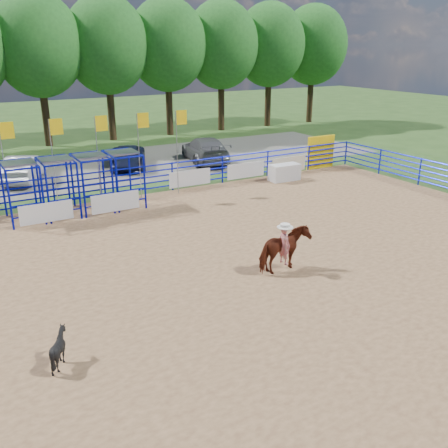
{
  "coord_description": "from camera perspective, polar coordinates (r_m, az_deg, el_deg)",
  "views": [
    {
      "loc": [
        -7.22,
        -13.21,
        7.19
      ],
      "look_at": [
        0.94,
        1.0,
        1.3
      ],
      "focal_mm": 40.0,
      "sensor_mm": 36.0,
      "label": 1
    }
  ],
  "objects": [
    {
      "name": "car_c",
      "position": [
        31.68,
        -10.93,
        7.49
      ],
      "size": [
        3.58,
        5.01,
        1.27
      ],
      "primitive_type": "imported",
      "rotation": [
        0.0,
        0.0,
        -0.36
      ],
      "color": "black",
      "rests_on": "gravel_strip"
    },
    {
      "name": "car_b",
      "position": [
        30.08,
        -21.88,
        5.96
      ],
      "size": [
        3.18,
        4.68,
        1.46
      ],
      "primitive_type": "imported",
      "rotation": [
        0.0,
        0.0,
        2.73
      ],
      "color": "#9C9FA5",
      "rests_on": "gravel_strip"
    },
    {
      "name": "car_d",
      "position": [
        32.71,
        -2.17,
        8.5
      ],
      "size": [
        3.37,
        5.81,
        1.58
      ],
      "primitive_type": "imported",
      "rotation": [
        0.0,
        0.0,
        2.92
      ],
      "color": "#5E5E61",
      "rests_on": "gravel_strip"
    },
    {
      "name": "ground",
      "position": [
        16.68,
        -1.09,
        -5.76
      ],
      "size": [
        120.0,
        120.0,
        0.0
      ],
      "primitive_type": "plane",
      "color": "#3A5C25",
      "rests_on": "ground"
    },
    {
      "name": "gravel_strip",
      "position": [
        31.88,
        -16.07,
        5.97
      ],
      "size": [
        40.0,
        10.0,
        0.01
      ],
      "primitive_type": "cube",
      "color": "slate",
      "rests_on": "ground"
    },
    {
      "name": "announcer_table",
      "position": [
        28.26,
        6.92,
        5.88
      ],
      "size": [
        1.74,
        0.86,
        0.91
      ],
      "primitive_type": "cube",
      "rotation": [
        0.0,
        0.0,
        -0.03
      ],
      "color": "silver",
      "rests_on": "arena_dirt"
    },
    {
      "name": "calf",
      "position": [
        12.71,
        -18.34,
        -13.34
      ],
      "size": [
        0.98,
        0.93,
        0.88
      ],
      "primitive_type": "imported",
      "rotation": [
        0.0,
        0.0,
        1.89
      ],
      "color": "black",
      "rests_on": "arena_dirt"
    },
    {
      "name": "arena_dirt",
      "position": [
        16.68,
        -1.09,
        -5.73
      ],
      "size": [
        30.0,
        20.0,
        0.02
      ],
      "primitive_type": "cube",
      "color": "#A47B52",
      "rests_on": "ground"
    },
    {
      "name": "treeline",
      "position": [
        39.87,
        -20.6,
        19.1
      ],
      "size": [
        56.4,
        6.4,
        11.24
      ],
      "color": "#3F2B19",
      "rests_on": "ground"
    },
    {
      "name": "perimeter_fence",
      "position": [
        16.37,
        -1.1,
        -3.39
      ],
      "size": [
        30.1,
        20.1,
        1.5
      ],
      "color": "#0810B0",
      "rests_on": "ground"
    },
    {
      "name": "horse_and_rider",
      "position": [
        16.66,
        6.89,
        -2.67
      ],
      "size": [
        1.9,
        1.04,
        2.33
      ],
      "color": "maroon",
      "rests_on": "arena_dirt"
    },
    {
      "name": "chute_assembly",
      "position": [
        23.44,
        -15.79,
        4.36
      ],
      "size": [
        19.32,
        2.41,
        4.2
      ],
      "color": "#0810B0",
      "rests_on": "ground"
    }
  ]
}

